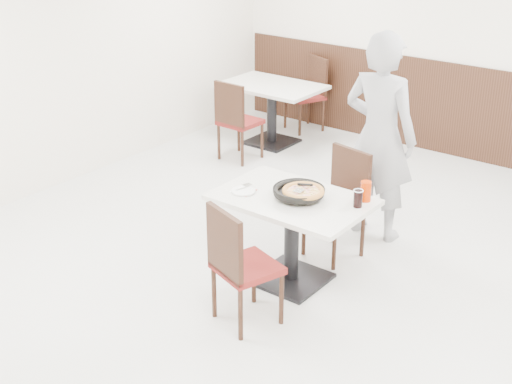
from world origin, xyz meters
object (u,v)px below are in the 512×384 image
Objects in this scene: red_cup at (366,191)px; pizza_pan at (299,193)px; main_table at (292,240)px; diner_person at (379,137)px; side_plate at (243,191)px; pizza at (303,193)px; bg_chair_left_near at (240,120)px; chair_far at (334,206)px; bg_table_left at (272,114)px; bg_chair_left_far at (305,95)px; chair_near at (247,265)px; cola_glass at (358,199)px.

pizza_pan is at bearing -147.67° from red_cup.
diner_person reaches higher than main_table.
pizza is at bearing 18.98° from side_plate.
main_table is 4.20× the size of pizza.
pizza_pan is 2.88m from bg_chair_left_near.
chair_far and bg_chair_left_near have the same top height.
pizza is 1.47× the size of side_plate.
chair_far is 0.89m from side_plate.
red_cup is 0.96m from diner_person.
pizza reaches higher than bg_table_left.
pizza is at bearing 147.10° from bg_chair_left_far.
bg_chair_left_far reaches higher than red_cup.
chair_near and bg_chair_left_near have the same top height.
chair_far is at bearing 147.14° from red_cup.
bg_chair_left_near and bg_chair_left_far have the same top height.
diner_person is at bearing -85.77° from chair_far.
bg_chair_left_far is at bearing 129.45° from cola_glass.
chair_near is 1.00× the size of bg_chair_left_far.
chair_far is at bearing 60.24° from side_plate.
cola_glass reaches higher than side_plate.
main_table is at bearing -162.04° from pizza_pan.
red_cup is at bearing 154.15° from bg_chair_left_far.
main_table is 1.31m from diner_person.
side_plate is (-0.42, -0.73, 0.28)m from chair_far.
side_plate is 0.20× the size of bg_chair_left_near.
diner_person reaches higher than pizza_pan.
chair_near is 0.76m from pizza.
main_table is 0.68m from cola_glass.
bg_table_left is at bearing -33.35° from diner_person.
pizza_pan is at bearing 17.96° from main_table.
pizza is 1.17m from diner_person.
pizza_pan is 0.41× the size of bg_chair_left_far.
pizza reaches higher than main_table.
main_table is at bearing -41.24° from bg_chair_left_near.
chair_far is 1.00× the size of bg_chair_left_near.
cola_glass is at bearing 17.81° from main_table.
pizza_pan is at bearing 146.58° from bg_chair_left_far.
bg_chair_left_far is at bearing 123.55° from pizza.
bg_chair_left_near is at bearing -19.88° from diner_person.
pizza_pan is 3.38m from bg_table_left.
main_table is 0.68m from chair_near.
pizza_pan is at bearing 110.25° from chair_near.
side_plate is 2.71m from bg_chair_left_near.
pizza_pan is (0.00, -0.56, 0.32)m from chair_far.
chair_near is at bearing 87.93° from diner_person.
bg_chair_left_far is (-2.12, 3.26, -0.32)m from pizza_pan.
chair_far is 2.41× the size of pizza_pan.
bg_chair_left_near is (-2.56, 1.64, -0.35)m from red_cup.
diner_person is (0.12, 1.17, 0.57)m from main_table.
chair_far is at bearing 151.65° from bg_chair_left_far.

